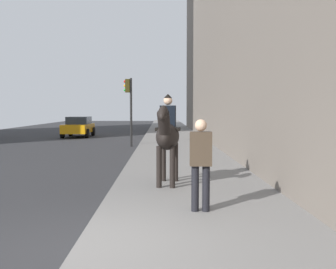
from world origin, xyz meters
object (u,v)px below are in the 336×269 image
object	(u,v)px
pedestrian_greeting	(201,159)
car_near_lane	(79,126)
mounted_horse_near	(167,135)
traffic_light_near_curb	(129,101)

from	to	relation	value
pedestrian_greeting	car_near_lane	bearing A→B (deg)	20.05
mounted_horse_near	pedestrian_greeting	distance (m)	2.65
mounted_horse_near	pedestrian_greeting	xyz separation A→B (m)	(-2.57, -0.58, -0.27)
pedestrian_greeting	car_near_lane	size ratio (longest dim) A/B	0.43
mounted_horse_near	car_near_lane	bearing A→B (deg)	-154.98
mounted_horse_near	traffic_light_near_curb	bearing A→B (deg)	-163.66
pedestrian_greeting	traffic_light_near_curb	size ratio (longest dim) A/B	0.47
mounted_horse_near	traffic_light_near_curb	xyz separation A→B (m)	(11.26, 1.85, 1.07)
pedestrian_greeting	car_near_lane	distance (m)	22.29
car_near_lane	traffic_light_near_curb	xyz separation A→B (m)	(-7.43, -4.23, 1.68)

